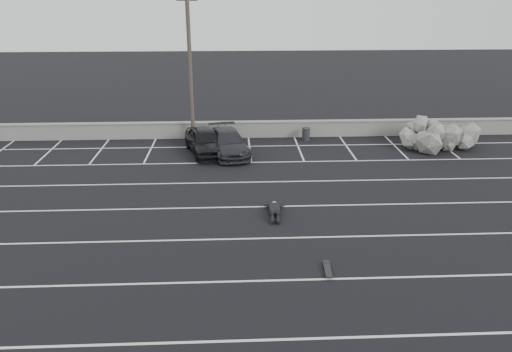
{
  "coord_description": "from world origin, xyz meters",
  "views": [
    {
      "loc": [
        0.08,
        -17.37,
        9.31
      ],
      "look_at": [
        1.06,
        4.26,
        1.0
      ],
      "focal_mm": 35.0,
      "sensor_mm": 36.0,
      "label": 1
    }
  ],
  "objects_px": {
    "car_left": "(205,141)",
    "utility_pole": "(190,68)",
    "person": "(275,206)",
    "car_right": "(228,143)",
    "skateboard": "(328,270)",
    "riprap_pile": "(439,140)",
    "trash_bin": "(306,134)"
  },
  "relations": [
    {
      "from": "utility_pole",
      "to": "trash_bin",
      "type": "distance_m",
      "value": 8.31
    },
    {
      "from": "riprap_pile",
      "to": "skateboard",
      "type": "height_order",
      "value": "riprap_pile"
    },
    {
      "from": "trash_bin",
      "to": "skateboard",
      "type": "relative_size",
      "value": 0.9
    },
    {
      "from": "riprap_pile",
      "to": "car_left",
      "type": "bearing_deg",
      "value": -179.06
    },
    {
      "from": "trash_bin",
      "to": "person",
      "type": "bearing_deg",
      "value": -105.07
    },
    {
      "from": "car_left",
      "to": "person",
      "type": "height_order",
      "value": "car_left"
    },
    {
      "from": "car_right",
      "to": "riprap_pile",
      "type": "distance_m",
      "value": 12.74
    },
    {
      "from": "person",
      "to": "car_left",
      "type": "bearing_deg",
      "value": 115.71
    },
    {
      "from": "person",
      "to": "car_right",
      "type": "bearing_deg",
      "value": 107.3
    },
    {
      "from": "skateboard",
      "to": "car_left",
      "type": "bearing_deg",
      "value": 114.35
    },
    {
      "from": "utility_pole",
      "to": "trash_bin",
      "type": "bearing_deg",
      "value": -0.61
    },
    {
      "from": "car_left",
      "to": "riprap_pile",
      "type": "distance_m",
      "value": 14.13
    },
    {
      "from": "riprap_pile",
      "to": "person",
      "type": "bearing_deg",
      "value": -141.46
    },
    {
      "from": "car_left",
      "to": "car_right",
      "type": "bearing_deg",
      "value": -21.39
    },
    {
      "from": "car_right",
      "to": "trash_bin",
      "type": "relative_size",
      "value": 5.8
    },
    {
      "from": "riprap_pile",
      "to": "person",
      "type": "distance_m",
      "value": 13.65
    },
    {
      "from": "car_left",
      "to": "utility_pole",
      "type": "xyz_separation_m",
      "value": [
        -0.86,
        2.46,
        3.85
      ]
    },
    {
      "from": "car_left",
      "to": "person",
      "type": "bearing_deg",
      "value": -83.61
    },
    {
      "from": "trash_bin",
      "to": "person",
      "type": "xyz_separation_m",
      "value": [
        -2.87,
        -10.66,
        -0.16
      ]
    },
    {
      "from": "riprap_pile",
      "to": "person",
      "type": "xyz_separation_m",
      "value": [
        -10.68,
        -8.51,
        -0.29
      ]
    },
    {
      "from": "riprap_pile",
      "to": "person",
      "type": "relative_size",
      "value": 2.06
    },
    {
      "from": "utility_pole",
      "to": "riprap_pile",
      "type": "relative_size",
      "value": 1.73
    },
    {
      "from": "person",
      "to": "riprap_pile",
      "type": "bearing_deg",
      "value": 41.64
    },
    {
      "from": "skateboard",
      "to": "utility_pole",
      "type": "bearing_deg",
      "value": 114.21
    },
    {
      "from": "person",
      "to": "skateboard",
      "type": "relative_size",
      "value": 2.81
    },
    {
      "from": "person",
      "to": "skateboard",
      "type": "bearing_deg",
      "value": -70.79
    },
    {
      "from": "utility_pole",
      "to": "riprap_pile",
      "type": "distance_m",
      "value": 15.68
    },
    {
      "from": "car_right",
      "to": "utility_pole",
      "type": "xyz_separation_m",
      "value": [
        -2.24,
        2.58,
        3.92
      ]
    },
    {
      "from": "car_left",
      "to": "skateboard",
      "type": "bearing_deg",
      "value": -86.0
    },
    {
      "from": "car_left",
      "to": "utility_pole",
      "type": "bearing_deg",
      "value": 93.08
    },
    {
      "from": "car_right",
      "to": "riprap_pile",
      "type": "relative_size",
      "value": 0.9
    },
    {
      "from": "utility_pole",
      "to": "person",
      "type": "xyz_separation_m",
      "value": [
        4.31,
        -10.73,
        -4.36
      ]
    }
  ]
}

